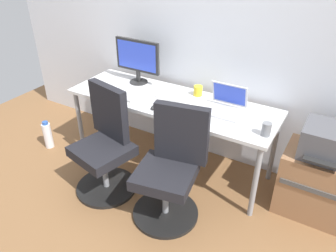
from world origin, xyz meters
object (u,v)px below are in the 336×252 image
(desktop_monitor, at_px, (137,58))
(open_laptop, at_px, (225,105))
(printer, at_px, (329,142))
(water_bottle_on_floor, at_px, (48,135))
(office_chair_right, at_px, (171,170))
(side_cabinet, at_px, (317,183))
(coffee_mug, at_px, (198,91))
(office_chair_left, at_px, (106,146))

(desktop_monitor, bearing_deg, open_laptop, -7.25)
(printer, relative_size, water_bottle_on_floor, 1.29)
(office_chair_right, height_order, printer, office_chair_right)
(side_cabinet, relative_size, desktop_monitor, 1.17)
(side_cabinet, height_order, desktop_monitor, desktop_monitor)
(side_cabinet, bearing_deg, coffee_mug, 172.33)
(water_bottle_on_floor, bearing_deg, open_laptop, 14.58)
(water_bottle_on_floor, bearing_deg, office_chair_right, -5.28)
(office_chair_left, distance_m, water_bottle_on_floor, 1.00)
(open_laptop, height_order, coffee_mug, open_laptop)
(printer, height_order, open_laptop, open_laptop)
(coffee_mug, bearing_deg, open_laptop, -25.36)
(side_cabinet, xyz_separation_m, desktop_monitor, (-1.80, 0.12, 0.69))
(office_chair_left, height_order, desktop_monitor, desktop_monitor)
(office_chair_left, xyz_separation_m, open_laptop, (0.82, 0.61, 0.34))
(office_chair_left, relative_size, open_laptop, 3.03)
(office_chair_right, bearing_deg, side_cabinet, 31.32)
(side_cabinet, relative_size, printer, 1.41)
(office_chair_left, height_order, office_chair_right, same)
(desktop_monitor, height_order, coffee_mug, desktop_monitor)
(coffee_mug, bearing_deg, side_cabinet, -7.67)
(office_chair_left, xyz_separation_m, office_chair_right, (0.65, 0.00, 0.00))
(water_bottle_on_floor, relative_size, desktop_monitor, 0.65)
(side_cabinet, distance_m, coffee_mug, 1.27)
(office_chair_left, bearing_deg, open_laptop, 36.59)
(side_cabinet, height_order, open_laptop, open_laptop)
(office_chair_left, distance_m, side_cabinet, 1.77)
(open_laptop, bearing_deg, side_cabinet, 0.00)
(open_laptop, bearing_deg, coffee_mug, 154.64)
(office_chair_left, relative_size, coffee_mug, 10.22)
(office_chair_right, height_order, open_laptop, office_chair_right)
(side_cabinet, bearing_deg, office_chair_right, -148.68)
(office_chair_right, height_order, water_bottle_on_floor, office_chair_right)
(desktop_monitor, bearing_deg, side_cabinet, -3.93)
(office_chair_right, bearing_deg, coffee_mug, 101.56)
(office_chair_right, distance_m, coffee_mug, 0.85)
(office_chair_right, distance_m, printer, 1.20)
(open_laptop, xyz_separation_m, coffee_mug, (-0.33, 0.16, -0.01))
(side_cabinet, xyz_separation_m, water_bottle_on_floor, (-2.61, -0.46, -0.13))
(printer, xyz_separation_m, coffee_mug, (-1.16, 0.16, 0.09))
(office_chair_left, bearing_deg, side_cabinet, 20.28)
(printer, relative_size, open_laptop, 1.29)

